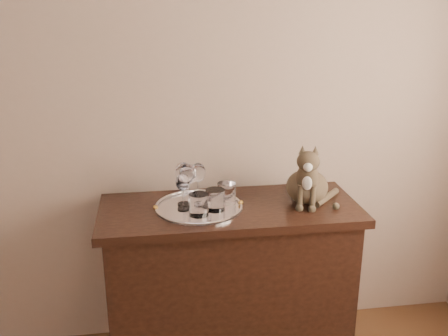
# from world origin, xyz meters

# --- Properties ---
(wall_back) EXTENTS (4.00, 0.10, 2.70)m
(wall_back) POSITION_xyz_m (0.00, 2.25, 1.35)
(wall_back) COLOR tan
(wall_back) RESTS_ON ground
(sideboard) EXTENTS (1.20, 0.50, 0.85)m
(sideboard) POSITION_xyz_m (0.60, 1.94, 0.42)
(sideboard) COLOR black
(sideboard) RESTS_ON ground
(tray) EXTENTS (0.40, 0.40, 0.01)m
(tray) POSITION_xyz_m (0.46, 1.93, 0.85)
(tray) COLOR silver
(tray) RESTS_ON sideboard
(wine_glass_a) EXTENTS (0.08, 0.08, 0.20)m
(wine_glass_a) POSITION_xyz_m (0.39, 1.97, 0.96)
(wine_glass_a) COLOR white
(wine_glass_a) RESTS_ON tray
(wine_glass_b) EXTENTS (0.07, 0.07, 0.19)m
(wine_glass_b) POSITION_xyz_m (0.46, 2.00, 0.95)
(wine_glass_b) COLOR white
(wine_glass_b) RESTS_ON tray
(wine_glass_c) EXTENTS (0.06, 0.06, 0.17)m
(wine_glass_c) POSITION_xyz_m (0.38, 1.92, 0.94)
(wine_glass_c) COLOR silver
(wine_glass_c) RESTS_ON tray
(wine_glass_d) EXTENTS (0.08, 0.08, 0.20)m
(wine_glass_d) POSITION_xyz_m (0.41, 1.96, 0.96)
(wine_glass_d) COLOR white
(wine_glass_d) RESTS_ON tray
(tumbler_a) EXTENTS (0.09, 0.09, 0.10)m
(tumbler_a) POSITION_xyz_m (0.53, 1.89, 0.91)
(tumbler_a) COLOR white
(tumbler_a) RESTS_ON tray
(tumbler_b) EXTENTS (0.09, 0.09, 0.10)m
(tumbler_b) POSITION_xyz_m (0.45, 1.85, 0.91)
(tumbler_b) COLOR silver
(tumbler_b) RESTS_ON tray
(tumbler_c) EXTENTS (0.09, 0.09, 0.10)m
(tumbler_c) POSITION_xyz_m (0.59, 1.97, 0.91)
(tumbler_c) COLOR white
(tumbler_c) RESTS_ON tray
(cat) EXTENTS (0.38, 0.36, 0.30)m
(cat) POSITION_xyz_m (0.97, 1.95, 1.00)
(cat) COLOR #4C3D2D
(cat) RESTS_ON sideboard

